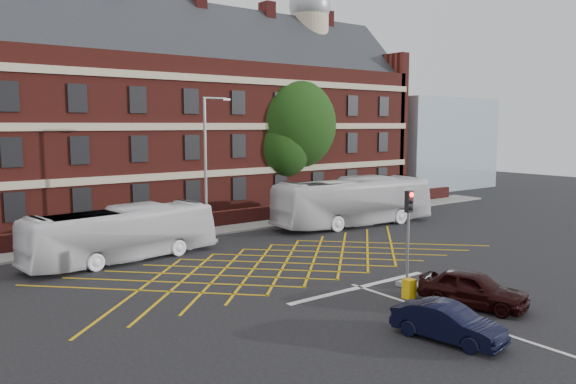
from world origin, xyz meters
TOP-DOWN VIEW (x-y plane):
  - ground at (0.00, 0.00)m, footprint 120.00×120.00m
  - victorian_building at (0.25, 22.00)m, footprint 51.00×12.17m
  - boundary_wall at (0.00, 13.00)m, footprint 56.00×0.50m
  - far_pavement at (0.00, 12.00)m, footprint 60.00×3.00m
  - glass_block at (34.00, 21.00)m, footprint 14.00×10.00m
  - box_junction_hatching at (0.00, 2.00)m, footprint 8.22×8.22m
  - stop_line at (0.00, -3.50)m, footprint 8.00×0.30m
  - centre_line at (0.00, -10.00)m, footprint 0.15×14.00m
  - bus_left at (-6.52, 7.60)m, footprint 10.51×3.50m
  - bus_right at (10.40, 7.74)m, footprint 12.54×4.18m
  - car_navy at (-2.02, -9.66)m, footprint 1.94×3.92m
  - car_maroon at (1.72, -8.05)m, footprint 2.74×4.51m
  - deciduous_tree at (12.22, 17.93)m, footprint 8.39×8.35m
  - traffic_light_near at (1.80, -4.61)m, footprint 0.70×0.70m
  - street_lamp at (-0.61, 9.13)m, footprint 2.25×1.00m
  - utility_cabinet at (0.52, -5.83)m, footprint 0.45×0.42m

SIDE VIEW (x-z plane):
  - ground at x=0.00m, z-range 0.00..0.00m
  - box_junction_hatching at x=0.00m, z-range 0.00..0.02m
  - stop_line at x=0.00m, z-range 0.00..0.02m
  - centre_line at x=0.00m, z-range 0.00..0.02m
  - far_pavement at x=0.00m, z-range 0.00..0.12m
  - utility_cabinet at x=0.52m, z-range 0.00..0.80m
  - boundary_wall at x=0.00m, z-range 0.00..1.10m
  - car_navy at x=-2.02m, z-range 0.00..1.23m
  - car_maroon at x=1.72m, z-range 0.00..1.44m
  - bus_left at x=-6.52m, z-range 0.00..2.87m
  - bus_right at x=10.40m, z-range 0.00..3.43m
  - traffic_light_near at x=1.80m, z-range -0.37..3.90m
  - street_lamp at x=-0.61m, z-range -1.38..7.40m
  - glass_block at x=34.00m, z-range 0.00..10.00m
  - deciduous_tree at x=12.22m, z-range 0.91..12.23m
  - victorian_building at x=0.25m, z-range -2.36..18.04m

